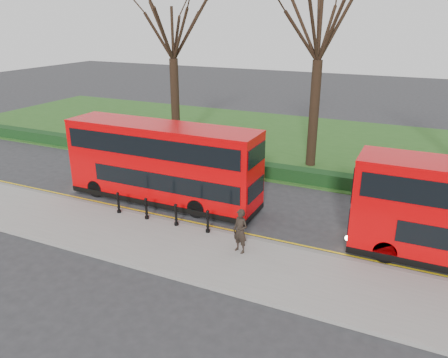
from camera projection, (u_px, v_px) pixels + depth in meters
The scene contains 12 objects.
ground at pixel (214, 221), 20.51m from camera, with size 120.00×120.00×0.00m, color #28282B.
pavement at pixel (182, 249), 17.94m from camera, with size 60.00×4.00×0.15m, color gray.
kerb at pixel (204, 229), 19.64m from camera, with size 60.00×0.25×0.16m, color slate.
grass_verge at pixel (301, 143), 33.23m from camera, with size 60.00×18.00×0.06m, color #26521B.
hedge at pixel (264, 170), 26.14m from camera, with size 60.00×0.90×0.80m, color black.
yellow_line_outer at pixel (207, 227), 19.92m from camera, with size 60.00×0.10×0.01m, color yellow.
yellow_line_inner at pixel (209, 225), 20.09m from camera, with size 60.00×0.10×0.01m, color yellow.
tree_left at pixel (172, 27), 29.26m from camera, with size 7.37×7.37×11.51m.
tree_mid at pixel (321, 22), 25.15m from camera, with size 7.71×7.71×12.04m.
bollard_row at pixel (176, 215), 19.63m from camera, with size 6.57×0.15×1.00m.
bus_lead at pixel (162, 164), 22.08m from camera, with size 10.21×2.35×4.06m.
pedestrian at pixel (240, 231), 17.26m from camera, with size 0.67×0.44×1.83m, color black.
Camera 1 is at (8.29, -16.57, 9.03)m, focal length 35.00 mm.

